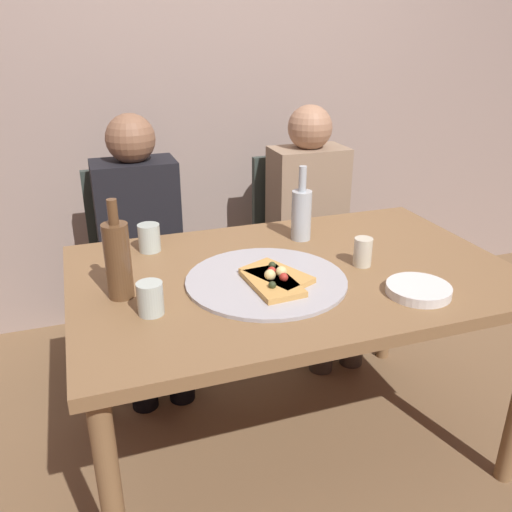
{
  "coord_description": "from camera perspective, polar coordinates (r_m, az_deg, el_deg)",
  "views": [
    {
      "loc": [
        -0.65,
        -1.49,
        1.49
      ],
      "look_at": [
        -0.12,
        0.04,
        0.8
      ],
      "focal_mm": 37.28,
      "sensor_mm": 36.0,
      "label": 1
    }
  ],
  "objects": [
    {
      "name": "tumbler_near",
      "position": [
        1.52,
        -11.27,
        -4.48
      ],
      "size": [
        0.07,
        0.07,
        0.1
      ],
      "primitive_type": "cylinder",
      "color": "#B7C6BC",
      "rests_on": "dining_table"
    },
    {
      "name": "beer_bottle",
      "position": [
        2.02,
        4.9,
        4.62
      ],
      "size": [
        0.08,
        0.08,
        0.28
      ],
      "color": "#B2BCC1",
      "rests_on": "dining_table"
    },
    {
      "name": "ground_plane",
      "position": [
        2.2,
        3.45,
        -19.4
      ],
      "size": [
        8.0,
        8.0,
        0.0
      ],
      "primitive_type": "plane",
      "color": "brown"
    },
    {
      "name": "wine_bottle",
      "position": [
        1.61,
        -14.6,
        -0.32
      ],
      "size": [
        0.08,
        0.08,
        0.31
      ],
      "color": "brown",
      "rests_on": "dining_table"
    },
    {
      "name": "pizza_tray",
      "position": [
        1.69,
        1.1,
        -2.63
      ],
      "size": [
        0.51,
        0.51,
        0.01
      ],
      "primitive_type": "cylinder",
      "color": "#ADADB2",
      "rests_on": "dining_table"
    },
    {
      "name": "chair_left",
      "position": [
        2.56,
        -12.36,
        0.24
      ],
      "size": [
        0.44,
        0.44,
        0.9
      ],
      "rotation": [
        0.0,
        0.0,
        3.14
      ],
      "color": "#2D3833",
      "rests_on": "ground_plane"
    },
    {
      "name": "guest_in_sweater",
      "position": [
        2.37,
        -12.13,
        1.73
      ],
      "size": [
        0.36,
        0.56,
        1.17
      ],
      "rotation": [
        0.0,
        0.0,
        3.14
      ],
      "color": "black",
      "rests_on": "ground_plane"
    },
    {
      "name": "dining_table",
      "position": [
        1.82,
        3.96,
        -3.73
      ],
      "size": [
        1.46,
        0.94,
        0.75
      ],
      "color": "olive",
      "rests_on": "ground_plane"
    },
    {
      "name": "wine_glass",
      "position": [
        1.83,
        11.39,
        0.43
      ],
      "size": [
        0.06,
        0.06,
        0.1
      ],
      "primitive_type": "cylinder",
      "color": "beige",
      "rests_on": "dining_table"
    },
    {
      "name": "plate_stack",
      "position": [
        1.69,
        17.04,
        -3.48
      ],
      "size": [
        0.2,
        0.2,
        0.03
      ],
      "primitive_type": "cylinder",
      "color": "white",
      "rests_on": "dining_table"
    },
    {
      "name": "pizza_slice_extra",
      "position": [
        1.69,
        2.28,
        -2.05
      ],
      "size": [
        0.21,
        0.25,
        0.05
      ],
      "color": "tan",
      "rests_on": "pizza_tray"
    },
    {
      "name": "pizza_slice_last",
      "position": [
        1.64,
        1.76,
        -2.84
      ],
      "size": [
        0.15,
        0.23,
        0.05
      ],
      "color": "tan",
      "rests_on": "pizza_tray"
    },
    {
      "name": "chair_right",
      "position": [
        2.76,
        4.84,
        2.43
      ],
      "size": [
        0.44,
        0.44,
        0.9
      ],
      "rotation": [
        0.0,
        0.0,
        3.14
      ],
      "color": "#2D3833",
      "rests_on": "ground_plane"
    },
    {
      "name": "back_wall",
      "position": [
        2.86,
        -6.31,
        19.29
      ],
      "size": [
        6.0,
        0.1,
        2.6
      ],
      "primitive_type": "cube",
      "color": "gray",
      "rests_on": "ground_plane"
    },
    {
      "name": "tumbler_far",
      "position": [
        1.95,
        -11.39,
        1.93
      ],
      "size": [
        0.08,
        0.08,
        0.1
      ],
      "primitive_type": "cylinder",
      "color": "#B7C6BC",
      "rests_on": "dining_table"
    },
    {
      "name": "guest_in_beanie",
      "position": [
        2.59,
        6.27,
        3.95
      ],
      "size": [
        0.36,
        0.56,
        1.17
      ],
      "rotation": [
        0.0,
        0.0,
        3.14
      ],
      "color": "#937A60",
      "rests_on": "ground_plane"
    }
  ]
}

